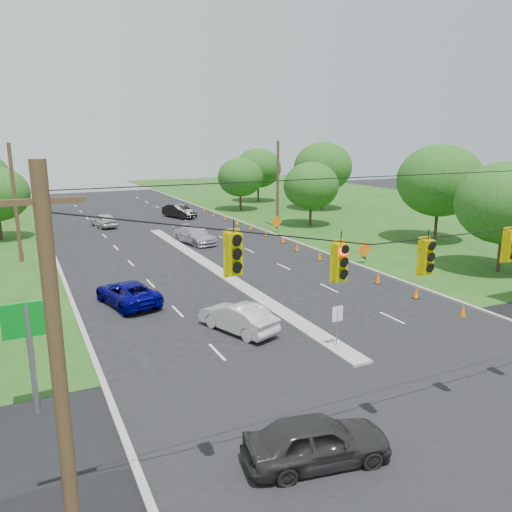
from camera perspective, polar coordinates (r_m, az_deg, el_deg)
ground at (r=19.29m, az=19.77°, el=-16.57°), size 160.00×160.00×0.00m
cross_street at (r=19.29m, az=19.77°, el=-16.57°), size 160.00×14.00×0.02m
curb_left at (r=42.48m, az=-21.97°, el=-0.32°), size 0.25×110.00×0.16m
curb_right at (r=48.03m, az=2.74°, el=2.16°), size 0.25×110.00×0.16m
median at (r=35.92m, az=-4.61°, el=-1.75°), size 1.00×34.00×0.18m
median_sign at (r=22.79m, az=9.28°, el=-7.11°), size 0.55×0.06×2.05m
signal_span at (r=16.75m, az=23.41°, el=-3.01°), size 25.60×0.32×9.00m
utility_pole_far_left at (r=41.65m, az=-25.81°, el=5.37°), size 0.28×0.28×9.00m
utility_pole_far_right at (r=52.87m, az=2.49°, el=8.13°), size 0.28×0.28×9.00m
cone_1 at (r=28.97m, az=22.59°, el=-5.82°), size 0.32×0.32×0.70m
cone_2 at (r=31.25m, az=17.84°, el=-4.04°), size 0.32×0.32×0.70m
cone_3 at (r=33.74m, az=13.77°, el=-2.50°), size 0.32×0.32×0.70m
cone_4 at (r=36.39m, az=10.29°, el=-1.16°), size 0.32×0.32×0.70m
cone_5 at (r=39.18m, az=7.30°, el=-0.00°), size 0.32×0.32×0.70m
cone_6 at (r=42.08m, az=4.71°, el=0.99°), size 0.32×0.32×0.70m
cone_7 at (r=45.34m, az=3.13°, el=1.93°), size 0.32×0.32×0.70m
cone_8 at (r=48.37m, az=1.12°, el=2.68°), size 0.32×0.32×0.70m
cone_9 at (r=51.47m, az=-0.64°, el=3.33°), size 0.32×0.32×0.70m
cone_10 at (r=54.61m, az=-2.21°, el=3.91°), size 0.32×0.32×0.70m
cone_11 at (r=57.79m, az=-3.60°, el=4.42°), size 0.32×0.32×0.70m
cone_12 at (r=61.01m, az=-4.86°, el=4.88°), size 0.32×0.32×0.70m
cone_13 at (r=64.26m, az=-5.98°, el=5.29°), size 0.32×0.32×0.70m
work_sign_1 at (r=38.36m, az=12.26°, el=0.64°), size 1.27×0.58×1.37m
work_sign_2 at (r=49.89m, az=2.36°, el=3.86°), size 1.27×0.58×1.37m
tree_7 at (r=38.63m, az=26.63°, el=5.44°), size 6.72×6.72×7.84m
tree_8 at (r=48.10m, az=20.25°, el=8.08°), size 7.56×7.56×8.82m
tree_9 at (r=53.78m, az=6.32°, el=7.98°), size 5.88×5.88×6.86m
tree_10 at (r=66.39m, az=7.66°, el=10.04°), size 7.56×7.56×8.82m
tree_11 at (r=74.00m, az=0.25°, el=10.02°), size 6.72×6.72×7.84m
tree_12 at (r=65.18m, az=-1.81°, el=9.00°), size 5.88×5.88×6.86m
black_sedan at (r=15.67m, az=6.97°, el=-20.19°), size 4.61×2.49×1.49m
white_sedan at (r=24.81m, az=-2.07°, el=-7.04°), size 2.92×4.60×1.43m
blue_pickup at (r=29.59m, az=-14.48°, el=-4.09°), size 3.36×5.38×1.39m
silver_car_far at (r=45.39m, az=-7.02°, el=2.36°), size 3.20×5.47×1.49m
silver_car_oncoming at (r=55.71m, az=-17.00°, el=3.92°), size 2.54×4.57×1.47m
dark_car_receding at (r=60.32m, az=-8.79°, el=5.10°), size 3.19×5.12×1.59m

